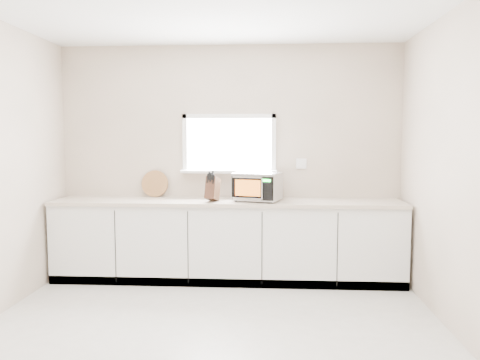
{
  "coord_description": "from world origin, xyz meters",
  "views": [
    {
      "loc": [
        0.47,
        -3.52,
        1.62
      ],
      "look_at": [
        0.16,
        1.55,
        1.16
      ],
      "focal_mm": 35.0,
      "sensor_mm": 36.0,
      "label": 1
    }
  ],
  "objects": [
    {
      "name": "knife_block",
      "position": [
        -0.15,
        1.58,
        1.07
      ],
      "size": [
        0.17,
        0.26,
        0.34
      ],
      "rotation": [
        0.0,
        0.0,
        -0.25
      ],
      "color": "#422917",
      "rests_on": "countertop"
    },
    {
      "name": "back_wall",
      "position": [
        0.0,
        2.0,
        1.36
      ],
      "size": [
        4.0,
        0.17,
        2.7
      ],
      "color": "beige",
      "rests_on": "ground"
    },
    {
      "name": "cabinets",
      "position": [
        0.0,
        1.7,
        0.44
      ],
      "size": [
        3.92,
        0.6,
        0.88
      ],
      "primitive_type": "cube",
      "color": "white",
      "rests_on": "ground"
    },
    {
      "name": "cutting_board",
      "position": [
        -0.88,
        1.94,
        1.08
      ],
      "size": [
        0.32,
        0.08,
        0.32
      ],
      "primitive_type": "cylinder",
      "rotation": [
        1.4,
        0.0,
        0.0
      ],
      "color": "olive",
      "rests_on": "countertop"
    },
    {
      "name": "ground",
      "position": [
        0.0,
        0.0,
        0.0
      ],
      "size": [
        4.0,
        4.0,
        0.0
      ],
      "primitive_type": "plane",
      "color": "beige",
      "rests_on": "ground"
    },
    {
      "name": "countertop",
      "position": [
        0.0,
        1.69,
        0.9
      ],
      "size": [
        3.92,
        0.64,
        0.04
      ],
      "primitive_type": "cube",
      "color": "beige",
      "rests_on": "cabinets"
    },
    {
      "name": "microwave",
      "position": [
        0.34,
        1.66,
        1.08
      ],
      "size": [
        0.57,
        0.5,
        0.32
      ],
      "rotation": [
        0.0,
        0.0,
        -0.28
      ],
      "color": "black",
      "rests_on": "countertop"
    },
    {
      "name": "coffee_grinder",
      "position": [
        0.24,
        1.86,
        1.02
      ],
      "size": [
        0.13,
        0.13,
        0.2
      ],
      "rotation": [
        0.0,
        0.0,
        0.13
      ],
      "color": "#B6B9BE",
      "rests_on": "countertop"
    }
  ]
}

